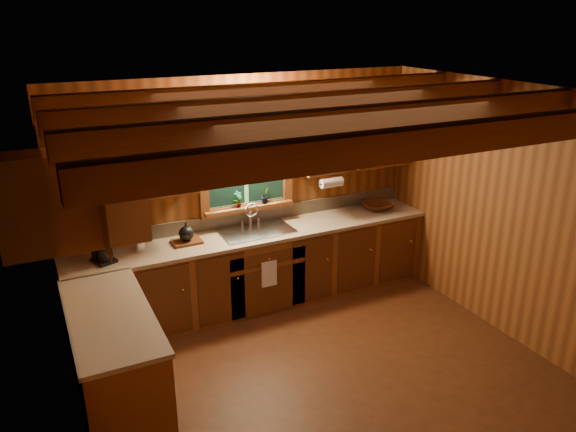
% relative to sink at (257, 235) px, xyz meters
% --- Properties ---
extents(room, '(4.20, 4.20, 4.20)m').
position_rel_sink_xyz_m(room, '(0.00, -1.60, 0.44)').
color(room, '#4D2812').
rests_on(room, ground).
extents(ceiling_beams, '(4.20, 2.54, 0.18)m').
position_rel_sink_xyz_m(ceiling_beams, '(0.00, -1.60, 1.63)').
color(ceiling_beams, brown).
rests_on(ceiling_beams, room).
extents(base_cabinets, '(4.20, 2.22, 0.86)m').
position_rel_sink_xyz_m(base_cabinets, '(-0.49, -0.32, -0.43)').
color(base_cabinets, brown).
rests_on(base_cabinets, ground).
extents(countertop, '(4.20, 2.24, 0.04)m').
position_rel_sink_xyz_m(countertop, '(-0.48, -0.31, 0.02)').
color(countertop, tan).
rests_on(countertop, base_cabinets).
extents(backsplash, '(4.20, 0.02, 0.16)m').
position_rel_sink_xyz_m(backsplash, '(0.00, 0.28, 0.12)').
color(backsplash, '#9C8868').
rests_on(backsplash, room).
extents(dishwasher_panel, '(0.02, 0.60, 0.80)m').
position_rel_sink_xyz_m(dishwasher_panel, '(-1.47, -0.92, -0.43)').
color(dishwasher_panel, white).
rests_on(dishwasher_panel, base_cabinets).
extents(upper_cabinets, '(4.19, 1.77, 0.78)m').
position_rel_sink_xyz_m(upper_cabinets, '(-0.56, -0.18, 0.98)').
color(upper_cabinets, brown).
rests_on(upper_cabinets, room).
extents(window, '(1.12, 0.08, 1.00)m').
position_rel_sink_xyz_m(window, '(0.00, 0.26, 0.67)').
color(window, brown).
rests_on(window, room).
extents(window_sill, '(1.06, 0.14, 0.04)m').
position_rel_sink_xyz_m(window_sill, '(0.00, 0.22, 0.26)').
color(window_sill, brown).
rests_on(window_sill, room).
extents(wall_sconce, '(0.45, 0.21, 0.17)m').
position_rel_sink_xyz_m(wall_sconce, '(0.00, 0.14, 1.31)').
color(wall_sconce, black).
rests_on(wall_sconce, room).
extents(paper_towel_roll, '(0.27, 0.11, 0.11)m').
position_rel_sink_xyz_m(paper_towel_roll, '(0.92, -0.07, 0.51)').
color(paper_towel_roll, white).
rests_on(paper_towel_roll, upper_cabinets).
extents(dish_towel, '(0.18, 0.01, 0.30)m').
position_rel_sink_xyz_m(dish_towel, '(0.00, -0.34, -0.34)').
color(dish_towel, white).
rests_on(dish_towel, base_cabinets).
extents(sink, '(0.82, 0.48, 0.43)m').
position_rel_sink_xyz_m(sink, '(0.00, 0.00, 0.00)').
color(sink, silver).
rests_on(sink, countertop).
extents(coffee_maker, '(0.18, 0.23, 0.33)m').
position_rel_sink_xyz_m(coffee_maker, '(-1.67, -0.05, 0.20)').
color(coffee_maker, black).
rests_on(coffee_maker, countertop).
extents(utensil_crock, '(0.11, 0.11, 0.32)m').
position_rel_sink_xyz_m(utensil_crock, '(-1.29, 0.03, 0.12)').
color(utensil_crock, silver).
rests_on(utensil_crock, countertop).
extents(cutting_board, '(0.31, 0.23, 0.03)m').
position_rel_sink_xyz_m(cutting_board, '(-0.80, 0.03, 0.06)').
color(cutting_board, '#522811').
rests_on(cutting_board, countertop).
extents(teakettle, '(0.16, 0.16, 0.20)m').
position_rel_sink_xyz_m(teakettle, '(-0.80, 0.03, 0.15)').
color(teakettle, black).
rests_on(teakettle, cutting_board).
extents(wicker_basket, '(0.40, 0.40, 0.09)m').
position_rel_sink_xyz_m(wicker_basket, '(1.64, 0.02, 0.09)').
color(wicker_basket, '#48230C').
rests_on(wicker_basket, countertop).
extents(potted_plant_left, '(0.12, 0.11, 0.20)m').
position_rel_sink_xyz_m(potted_plant_left, '(-0.13, 0.20, 0.38)').
color(potted_plant_left, '#522811').
rests_on(potted_plant_left, window_sill).
extents(potted_plant_right, '(0.13, 0.12, 0.19)m').
position_rel_sink_xyz_m(potted_plant_right, '(0.21, 0.22, 0.38)').
color(potted_plant_right, '#522811').
rests_on(potted_plant_right, window_sill).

